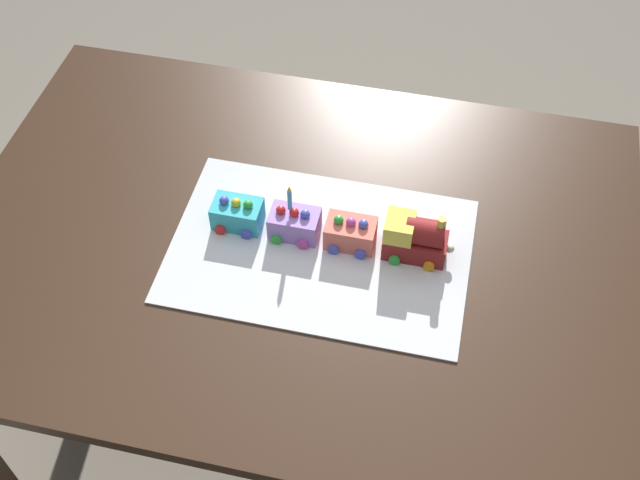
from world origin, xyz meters
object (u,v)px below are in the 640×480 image
object	(u,v)px
cake_car_gondola_coral	(351,233)
cake_locomotive	(415,238)
birthday_candle	(290,198)
cake_car_flatbed_turquoise	(237,213)
dining_table	(295,270)
cake_car_tanker_lavender	(293,223)

from	to	relation	value
cake_car_gondola_coral	cake_locomotive	bearing A→B (deg)	-180.00
birthday_candle	cake_car_flatbed_turquoise	bearing A→B (deg)	0.00
birthday_candle	dining_table	bearing A→B (deg)	121.51
cake_car_flatbed_turquoise	dining_table	bearing A→B (deg)	173.67
cake_car_gondola_coral	birthday_candle	xyz separation A→B (m)	(0.12, 0.00, 0.07)
cake_car_gondola_coral	cake_car_tanker_lavender	bearing A→B (deg)	0.00
dining_table	cake_car_gondola_coral	bearing A→B (deg)	-173.40
cake_car_tanker_lavender	cake_car_gondola_coral	bearing A→B (deg)	180.00
cake_car_tanker_lavender	cake_car_flatbed_turquoise	distance (m)	0.12
cake_car_gondola_coral	birthday_candle	distance (m)	0.14
cake_car_flatbed_turquoise	cake_locomotive	bearing A→B (deg)	-180.00
cake_locomotive	birthday_candle	xyz separation A→B (m)	(0.25, 0.00, 0.06)
dining_table	cake_car_flatbed_turquoise	world-z (taller)	cake_car_flatbed_turquoise
cake_car_gondola_coral	dining_table	bearing A→B (deg)	6.60
cake_car_flatbed_turquoise	cake_car_gondola_coral	bearing A→B (deg)	180.00
dining_table	cake_car_tanker_lavender	world-z (taller)	cake_car_tanker_lavender
dining_table	cake_car_tanker_lavender	distance (m)	0.14
cake_car_gondola_coral	cake_car_flatbed_turquoise	bearing A→B (deg)	0.00
cake_car_flatbed_turquoise	cake_car_tanker_lavender	bearing A→B (deg)	180.00
cake_car_gondola_coral	cake_car_tanker_lavender	world-z (taller)	same
dining_table	cake_car_tanker_lavender	bearing A→B (deg)	-79.41
dining_table	cake_car_flatbed_turquoise	bearing A→B (deg)	-6.33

